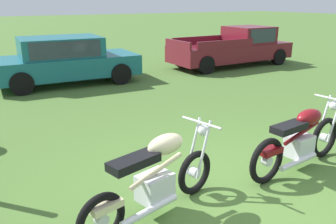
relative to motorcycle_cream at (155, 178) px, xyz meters
name	(u,v)px	position (x,y,z in m)	size (l,w,h in m)	color
ground_plane	(249,196)	(1.26, -0.27, -0.49)	(120.00, 120.00, 0.00)	#476B2D
motorcycle_cream	(155,178)	(0.00, 0.00, 0.00)	(2.04, 0.85, 1.02)	black
motorcycle_maroon	(300,140)	(2.47, -0.05, -0.02)	(2.14, 0.66, 1.02)	black
car_teal	(64,58)	(0.98, 7.55, 0.31)	(4.35, 2.14, 1.43)	#19606B
pickup_truck_burgundy	(236,46)	(7.65, 7.29, 0.26)	(5.01, 1.81, 1.49)	maroon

